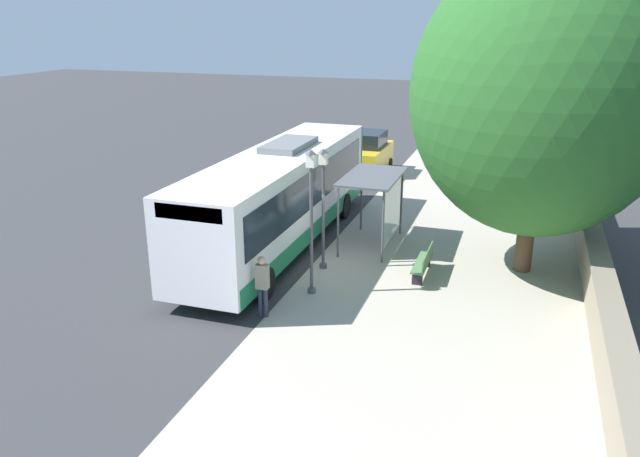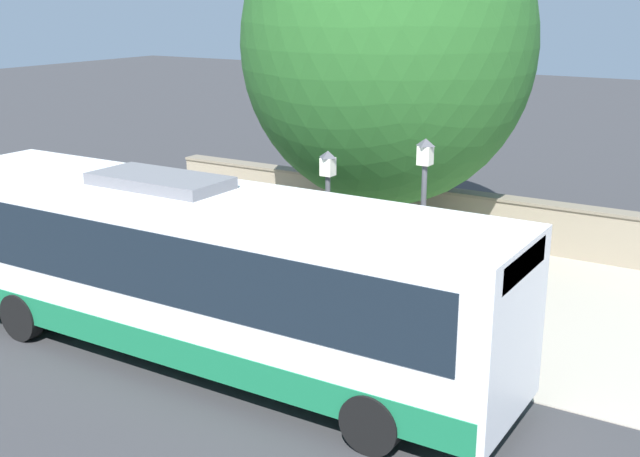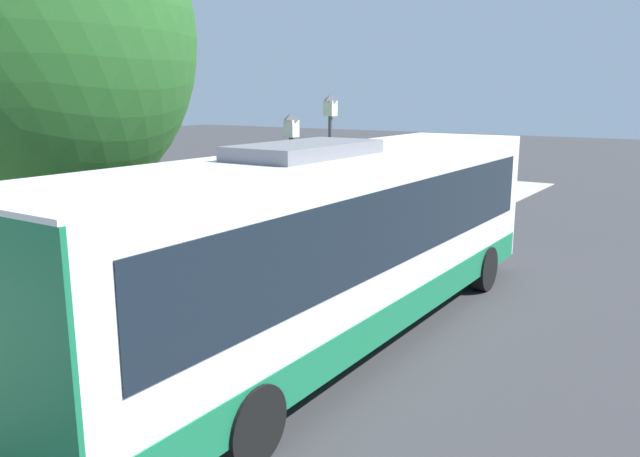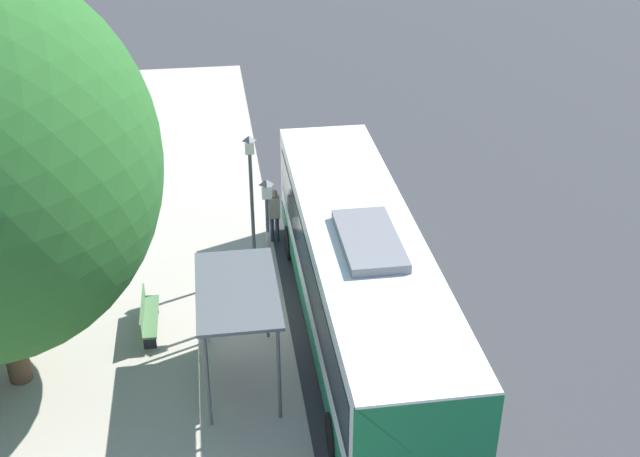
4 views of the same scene
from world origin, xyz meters
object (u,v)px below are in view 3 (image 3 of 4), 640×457
at_px(street_lamp_near, 330,170).
at_px(street_lamp_far, 292,190).
at_px(bus_shelter, 163,213).
at_px(bench, 176,258).
at_px(shade_tree, 25,38).
at_px(bus, 336,239).
at_px(pedestrian, 393,223).

distance_m(street_lamp_near, street_lamp_far, 1.95).
height_order(bus_shelter, bench, bus_shelter).
xyz_separation_m(bus_shelter, shade_tree, (-5.03, 0.70, 3.45)).
relative_size(bus, street_lamp_near, 2.85).
distance_m(bus, shade_tree, 9.03).
height_order(street_lamp_near, shade_tree, shade_tree).
xyz_separation_m(pedestrian, street_lamp_far, (-0.48, -3.77, 1.30)).
distance_m(bus_shelter, street_lamp_near, 4.60).
height_order(bench, street_lamp_near, street_lamp_near).
bearing_deg(shade_tree, street_lamp_near, 32.98).
distance_m(pedestrian, street_lamp_near, 2.50).
distance_m(bench, street_lamp_far, 3.72).
bearing_deg(bus_shelter, street_lamp_near, 79.57).
relative_size(pedestrian, street_lamp_far, 0.45).
xyz_separation_m(bus_shelter, bench, (-2.09, 2.20, -1.66)).
bearing_deg(bench, street_lamp_near, 38.26).
bearing_deg(bench, pedestrian, 48.50).
relative_size(bench, street_lamp_near, 0.44).
distance_m(bus, pedestrian, 5.61).
height_order(pedestrian, shade_tree, shade_tree).
bearing_deg(bus_shelter, pedestrian, 76.02).
relative_size(bus_shelter, bench, 1.75).
xyz_separation_m(street_lamp_far, shade_tree, (-6.13, -1.88, 3.24)).
relative_size(bench, shade_tree, 0.19).
bearing_deg(bus, street_lamp_far, 143.42).
xyz_separation_m(bus, pedestrian, (-1.61, 5.31, -0.80)).
relative_size(bus_shelter, shade_tree, 0.34).
height_order(bus, bus_shelter, bus).
bearing_deg(bus_shelter, bench, 133.43).
relative_size(street_lamp_near, street_lamp_far, 1.09).
xyz_separation_m(bus_shelter, street_lamp_far, (1.10, 2.58, 0.21)).
relative_size(bus_shelter, street_lamp_near, 0.77).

